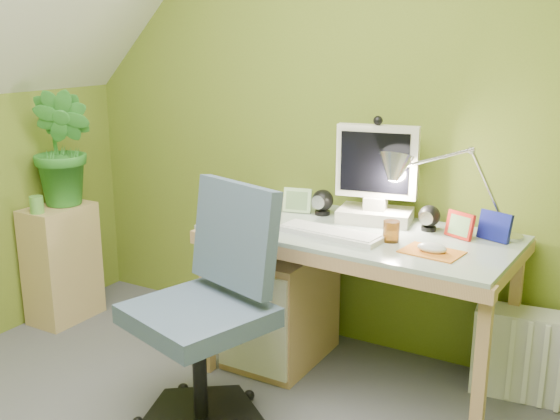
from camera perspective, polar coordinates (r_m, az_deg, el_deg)
The scene contains 19 objects.
wall_back at distance 3.35m, azimuth 5.23°, elevation 8.11°, with size 3.20×0.01×2.40m, color olive.
desk at distance 3.13m, azimuth 6.74°, elevation -8.28°, with size 1.38×0.69×0.74m, color tan, non-canonical shape.
monitor at distance 3.09m, azimuth 8.46°, elevation 4.11°, with size 0.42×0.24×0.57m, color silver, non-canonical shape.
speaker_left at distance 3.23m, azimuth 3.73°, elevation 0.69°, with size 0.11×0.11×0.13m, color black, non-canonical shape.
speaker_right at distance 3.04m, azimuth 12.87°, elevation -0.69°, with size 0.10×0.10×0.12m, color black, non-canonical shape.
keyboard at distance 2.90m, azimuth 4.41°, elevation -2.04°, with size 0.48×0.15×0.02m, color silver.
mousepad at distance 2.75m, azimuth 13.08°, elevation -3.59°, with size 0.24×0.17×0.01m, color orange.
mouse at distance 2.74m, azimuth 13.10°, elevation -3.24°, with size 0.12×0.08×0.04m, color silver.
amber_tumbler at distance 2.85m, azimuth 9.66°, elevation -1.84°, with size 0.07×0.07×0.09m, color brown.
candle_cluster at distance 3.26m, azimuth -2.64°, elevation 0.71°, with size 0.15×0.13×0.11m, color red, non-canonical shape.
photo_frame_red at distance 2.96m, azimuth 15.39°, elevation -1.28°, with size 0.13×0.02×0.12m, color red.
photo_frame_blue at distance 2.97m, azimuth 18.20°, elevation -1.35°, with size 0.15×0.02×0.13m, color navy.
photo_frame_green at distance 3.27m, azimuth 1.54°, elevation 0.85°, with size 0.14×0.02×0.12m, color #B6E39C.
desk_lamp at distance 2.96m, azimuth 16.57°, elevation 3.25°, with size 0.54×0.23×0.58m, color silver, non-canonical shape.
side_ledge at distance 3.95m, azimuth -18.45°, elevation -4.42°, with size 0.25×0.38×0.67m, color tan.
potted_plant at distance 3.80m, azimuth -18.31°, elevation 5.16°, with size 0.36×0.29×0.65m, color #2D7C29.
green_cup at distance 3.74m, azimuth -20.43°, elevation 0.44°, with size 0.07×0.07×0.09m, color #5C9C41.
task_chair at distance 2.70m, azimuth -7.19°, elevation -8.64°, with size 0.58×0.58×1.04m, color #3D4D64, non-canonical shape.
radiator at distance 3.22m, azimuth 20.17°, elevation -11.64°, with size 0.41×0.16×0.41m, color silver.
Camera 1 is at (1.41, -1.41, 1.60)m, focal length 42.00 mm.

